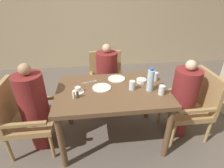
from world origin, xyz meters
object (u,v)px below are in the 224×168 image
Objects in this scene: plate_main_left at (117,79)px; glass_tall_far at (132,85)px; bowl_small at (141,81)px; glass_tall_near at (162,90)px; water_bottle at (150,80)px; teacup_with_saucer at (78,90)px; glass_tall_mid at (155,76)px; chair_right_side at (193,103)px; chair_left_side at (24,115)px; plate_main_right at (102,88)px; diner_in_far_chair at (107,78)px; diner_in_right_chair at (183,99)px; chair_far_side at (106,79)px; diner_in_left_chair at (35,108)px.

plate_main_left is 2.04× the size of glass_tall_far.
glass_tall_near is (0.14, -0.31, 0.03)m from bowl_small.
teacup_with_saucer is at bearing 175.79° from water_bottle.
glass_tall_mid is (0.15, 0.23, -0.08)m from water_bottle.
chair_right_side is 8.26× the size of glass_tall_mid.
glass_tall_mid is at bearing 10.23° from teacup_with_saucer.
bowl_small is 0.23m from glass_tall_far.
chair_left_side is 1.21m from plate_main_left.
teacup_with_saucer is at bearing -0.67° from chair_left_side.
plate_main_right is 0.51m from bowl_small.
glass_tall_mid is at bearing 82.61° from glass_tall_near.
diner_in_far_chair is 1.02× the size of diner_in_right_chair.
chair_far_side is at bearing 64.95° from teacup_with_saucer.
glass_tall_near is (1.44, -0.17, 0.23)m from diner_in_left_chair.
chair_far_side is 1.08m from water_bottle.
glass_tall_near is 0.33m from glass_tall_far.
plate_main_left is 2.04× the size of glass_tall_mid.
water_bottle is 0.16m from glass_tall_near.
teacup_with_saucer is 1.28× the size of glass_tall_near.
glass_tall_mid is (-0.35, 0.17, 0.26)m from diner_in_right_chair.
diner_in_left_chair is at bearing -173.95° from bowl_small.
chair_left_side is 4.06× the size of plate_main_right.
glass_tall_near is at bearing -9.98° from teacup_with_saucer.
glass_tall_far is at bearing -178.33° from chair_right_side.
glass_tall_near is at bearing -62.47° from chair_far_side.
glass_tall_near is at bearing -25.94° from glass_tall_far.
glass_tall_far is (0.35, -0.07, 0.05)m from plate_main_right.
water_bottle is (0.42, -0.91, 0.41)m from chair_far_side.
diner_in_far_chair is 3.97× the size of water_bottle.
chair_far_side is at bearing 118.69° from bowl_small.
water_bottle is 0.29m from glass_tall_mid.
plate_main_left is at bearing -78.82° from diner_in_far_chair.
diner_in_right_chair is at bearing 0.00° from chair_left_side.
glass_tall_mid is (1.49, 0.17, 0.23)m from diner_in_left_chair.
chair_right_side is 1.05m from plate_main_left.
chair_far_side is 4.06× the size of plate_main_right.
diner_in_left_chair reaches higher than bowl_small.
glass_tall_far is at bearing 154.06° from glass_tall_near.
chair_left_side is at bearing 173.89° from glass_tall_near.
diner_in_right_chair is 1.33m from teacup_with_saucer.
plate_main_left is at bearing 12.77° from chair_left_side.
diner_in_right_chair reaches higher than bowl_small.
chair_left_side is at bearing -180.00° from diner_in_right_chair.
diner_in_far_chair reaches higher than water_bottle.
diner_in_right_chair is 4.88× the size of plate_main_left.
chair_left_side is at bearing 178.92° from glass_tall_far.
glass_tall_mid is (0.48, -0.09, 0.05)m from plate_main_left.
glass_tall_near is at bearing -44.31° from plate_main_left.
chair_right_side is at bearing -33.18° from diner_in_far_chair.
diner_in_left_chair reaches higher than chair_left_side.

